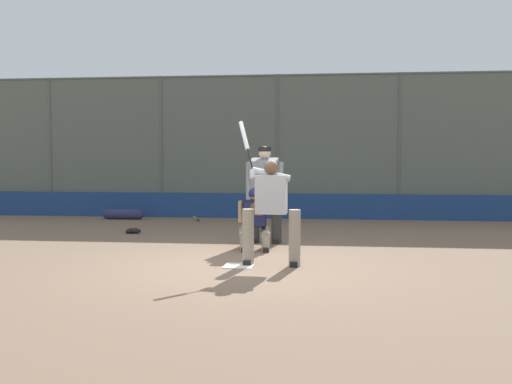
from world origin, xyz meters
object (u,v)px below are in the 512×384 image
Objects in this scene: batter_at_plate at (271,208)px; spare_bat_near_backstop at (196,218)px; catcher_behind_plate at (255,218)px; umpire_home at (265,191)px; equipment_bag_dugout_side at (123,214)px; fielding_glove_on_dirt at (133,231)px.

batter_at_plate is 6.75m from spare_bat_near_backstop.
batter_at_plate reaches higher than catcher_behind_plate.
batter_at_plate is 2.52× the size of spare_bat_near_backstop.
umpire_home is 5.66m from equipment_bag_dugout_side.
batter_at_plate reaches higher than equipment_bag_dugout_side.
batter_at_plate is at bearing 126.07° from equipment_bag_dugout_side.
fielding_glove_on_dirt is at bearing -42.85° from batter_at_plate.
catcher_behind_plate reaches higher than spare_bat_near_backstop.
umpire_home reaches higher than fielding_glove_on_dirt.
umpire_home reaches higher than spare_bat_near_backstop.
fielding_glove_on_dirt is (0.72, 2.87, 0.02)m from spare_bat_near_backstop.
catcher_behind_plate is at bearing 145.44° from fielding_glove_on_dirt.
umpire_home is at bearing -104.28° from catcher_behind_plate.
batter_at_plate is 2.01× the size of catcher_behind_plate.
equipment_bag_dugout_side is (1.89, 0.14, 0.10)m from spare_bat_near_backstop.
spare_bat_near_backstop is (2.21, -3.95, -0.95)m from umpire_home.
umpire_home is 3.25m from fielding_glove_on_dirt.
umpire_home is at bearing -79.04° from batter_at_plate.
umpire_home is (-0.09, -0.87, 0.42)m from catcher_behind_plate.
fielding_glove_on_dirt is at bearing 145.98° from spare_bat_near_backstop.
fielding_glove_on_dirt is (2.84, -1.95, -0.51)m from catcher_behind_plate.
umpire_home is (0.32, -2.25, 0.12)m from batter_at_plate.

